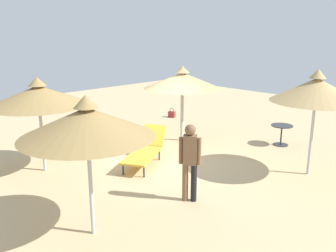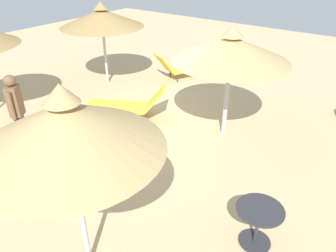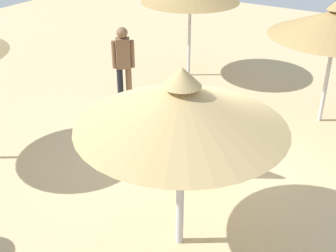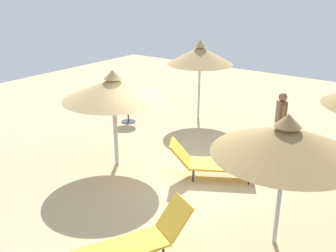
{
  "view_description": "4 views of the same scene",
  "coord_description": "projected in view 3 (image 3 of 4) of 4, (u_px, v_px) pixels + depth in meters",
  "views": [
    {
      "loc": [
        6.93,
        7.41,
        3.64
      ],
      "look_at": [
        0.22,
        0.54,
        1.07
      ],
      "focal_mm": 38.68,
      "sensor_mm": 36.0,
      "label": 1
    },
    {
      "loc": [
        -4.5,
        5.49,
        3.95
      ],
      "look_at": [
        -0.91,
        0.63,
        0.54
      ],
      "focal_mm": 34.72,
      "sensor_mm": 36.0,
      "label": 2
    },
    {
      "loc": [
        -5.6,
        -2.91,
        4.24
      ],
      "look_at": [
        0.01,
        0.52,
        0.71
      ],
      "focal_mm": 47.72,
      "sensor_mm": 36.0,
      "label": 3
    },
    {
      "loc": [
        4.85,
        -7.21,
        4.48
      ],
      "look_at": [
        -0.63,
        0.3,
        0.99
      ],
      "focal_mm": 41.03,
      "sensor_mm": 36.0,
      "label": 4
    }
  ],
  "objects": [
    {
      "name": "ground",
      "position": [
        194.0,
        173.0,
        7.58
      ],
      "size": [
        24.0,
        24.0,
        0.1
      ],
      "primitive_type": "cube",
      "color": "tan"
    },
    {
      "name": "parasol_umbrella_near_left",
      "position": [
        181.0,
        106.0,
        5.09
      ],
      "size": [
        2.52,
        2.52,
        2.5
      ],
      "color": "#B2B2B7",
      "rests_on": "ground"
    },
    {
      "name": "lounge_chair_center",
      "position": [
        206.0,
        130.0,
        7.96
      ],
      "size": [
        2.09,
        1.59,
        0.9
      ],
      "color": "gold",
      "rests_on": "ground"
    },
    {
      "name": "person_standing_far_left",
      "position": [
        123.0,
        61.0,
        9.4
      ],
      "size": [
        0.35,
        0.39,
        1.73
      ],
      "color": "brown",
      "rests_on": "ground"
    }
  ]
}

